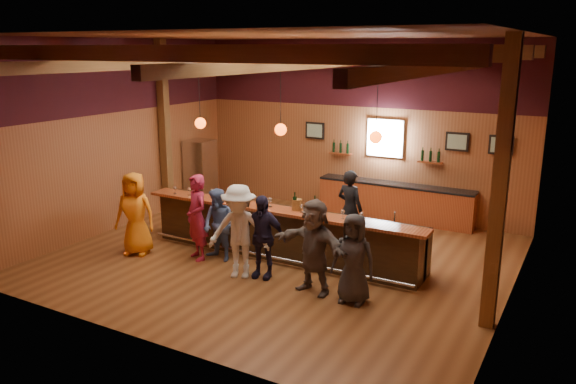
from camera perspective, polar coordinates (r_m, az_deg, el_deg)
name	(u,v)px	position (r m, az deg, el deg)	size (l,w,h in m)	color
room	(282,103)	(11.20, -0.61, 8.99)	(9.04, 9.00, 4.52)	brown
bar_counter	(285,232)	(11.84, -0.28, -4.05)	(6.30, 1.07, 1.11)	black
back_bar_cabinet	(395,202)	(14.54, 10.77, -0.97)	(4.00, 0.52, 0.95)	maroon
window	(385,138)	(14.54, 9.85, 5.43)	(0.95, 0.09, 0.95)	silver
framed_pictures	(419,139)	(14.27, 13.14, 5.30)	(5.35, 0.05, 0.45)	black
wine_shelves	(384,155)	(14.55, 9.69, 3.73)	(3.00, 0.18, 0.30)	maroon
pendant_lights	(281,129)	(11.21, -0.75, 6.40)	(4.24, 0.24, 1.37)	black
stainless_fridge	(201,172)	(15.93, -8.88, 2.04)	(0.70, 0.70, 1.80)	silver
customer_orange	(135,214)	(12.26, -15.27, -2.13)	(0.87, 0.56, 1.77)	orange
customer_redvest	(197,217)	(11.69, -9.23, -2.56)	(0.65, 0.43, 1.79)	maroon
customer_denim	(219,225)	(11.60, -7.05, -3.36)	(0.73, 0.57, 1.51)	#475D8E
customer_white	(239,232)	(10.66, -4.98, -4.03)	(1.18, 0.68, 1.82)	silver
customer_navy	(262,237)	(10.66, -2.67, -4.55)	(0.95, 0.40, 1.62)	#1B1830
customer_brown	(314,246)	(10.00, 2.65, -5.54)	(1.61, 0.51, 1.73)	#554A44
customer_dark	(354,259)	(9.69, 6.68, -6.74)	(0.78, 0.50, 1.59)	#29282B
bartender	(350,209)	(12.36, 6.30, -1.69)	(0.63, 0.41, 1.72)	black
ice_bucket	(297,205)	(11.28, 0.91, -1.28)	(0.20, 0.20, 0.22)	brown
bottle_a	(295,203)	(11.23, 0.69, -1.15)	(0.08, 0.08, 0.38)	black
bottle_b	(315,206)	(11.14, 2.74, -1.39)	(0.07, 0.07, 0.34)	black
glass_a	(175,188)	(12.77, -11.42, 0.38)	(0.08, 0.08, 0.18)	silver
glass_b	(189,190)	(12.59, -10.01, 0.22)	(0.08, 0.08, 0.17)	silver
glass_c	(212,191)	(12.34, -7.74, 0.10)	(0.09, 0.09, 0.19)	silver
glass_d	(229,195)	(12.03, -6.03, -0.33)	(0.07, 0.07, 0.16)	silver
glass_e	(270,200)	(11.49, -1.81, -0.84)	(0.09, 0.09, 0.20)	silver
glass_f	(302,207)	(11.13, 1.43, -1.49)	(0.07, 0.07, 0.16)	silver
glass_g	(343,212)	(10.73, 5.58, -2.06)	(0.08, 0.08, 0.19)	silver
glass_h	(361,215)	(10.59, 7.47, -2.31)	(0.09, 0.09, 0.19)	silver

